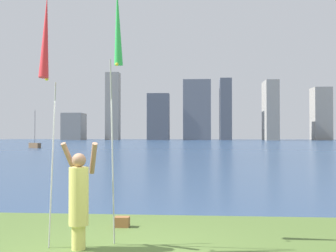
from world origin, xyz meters
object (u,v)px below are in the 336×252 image
object	(u,v)px
kite_flag_right	(118,31)
sailboat_0	(35,145)
kite_flag_left	(46,41)
person	(79,197)
bag	(122,222)

from	to	relation	value
kite_flag_right	sailboat_0	world-z (taller)	sailboat_0
kite_flag_left	kite_flag_right	bearing A→B (deg)	35.23
person	kite_flag_left	xyz separation A→B (m)	(-0.52, -0.15, 2.58)
person	sailboat_0	size ratio (longest dim) A/B	0.36
kite_flag_left	kite_flag_right	xyz separation A→B (m)	(1.05, 0.74, 0.34)
kite_flag_right	bag	size ratio (longest dim) A/B	15.45
person	sailboat_0	xyz separation A→B (m)	(-19.23, 43.71, -0.48)
kite_flag_left	bag	xyz separation A→B (m)	(0.95, 1.74, -3.35)
bag	sailboat_0	xyz separation A→B (m)	(-19.65, 42.12, 0.29)
person	kite_flag_right	xyz separation A→B (m)	(0.52, 0.60, 2.92)
kite_flag_left	bag	size ratio (longest dim) A/B	14.23
kite_flag_right	sailboat_0	xyz separation A→B (m)	(-19.75, 43.12, -3.40)
person	sailboat_0	distance (m)	47.76
person	kite_flag_left	bearing A→B (deg)	-161.49
bag	sailboat_0	size ratio (longest dim) A/B	0.06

